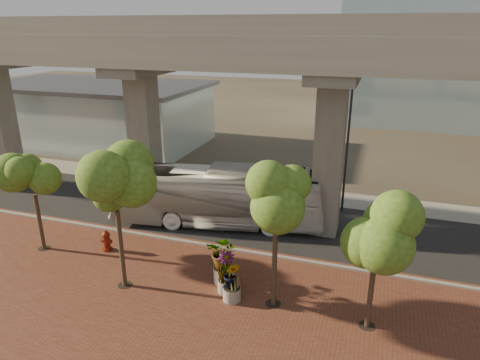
% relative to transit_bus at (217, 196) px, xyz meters
% --- Properties ---
extents(ground, '(160.00, 160.00, 0.00)m').
position_rel_transit_bus_xyz_m(ground, '(0.60, -1.09, -1.84)').
color(ground, '#352F26').
rests_on(ground, ground).
extents(brick_plaza, '(70.00, 13.00, 0.06)m').
position_rel_transit_bus_xyz_m(brick_plaza, '(0.60, -9.09, -1.81)').
color(brick_plaza, brown).
rests_on(brick_plaza, ground).
extents(asphalt_road, '(90.00, 8.00, 0.04)m').
position_rel_transit_bus_xyz_m(asphalt_road, '(0.60, 0.91, -1.82)').
color(asphalt_road, black).
rests_on(asphalt_road, ground).
extents(curb_strip, '(70.00, 0.25, 0.16)m').
position_rel_transit_bus_xyz_m(curb_strip, '(0.60, -3.09, -1.76)').
color(curb_strip, gray).
rests_on(curb_strip, ground).
extents(far_sidewalk, '(90.00, 3.00, 0.06)m').
position_rel_transit_bus_xyz_m(far_sidewalk, '(0.60, 6.41, -1.81)').
color(far_sidewalk, gray).
rests_on(far_sidewalk, ground).
extents(transit_viaduct, '(72.00, 5.60, 12.40)m').
position_rel_transit_bus_xyz_m(transit_viaduct, '(0.60, 0.91, 5.45)').
color(transit_viaduct, gray).
rests_on(transit_viaduct, ground).
extents(station_pavilion, '(23.00, 13.00, 6.30)m').
position_rel_transit_bus_xyz_m(station_pavilion, '(-19.40, 14.91, 1.38)').
color(station_pavilion, silver).
rests_on(station_pavilion, ground).
extents(transit_bus, '(13.53, 5.40, 3.68)m').
position_rel_transit_bus_xyz_m(transit_bus, '(0.00, 0.00, 0.00)').
color(transit_bus, silver).
rests_on(transit_bus, ground).
extents(fire_hydrant, '(0.60, 0.54, 1.20)m').
position_rel_transit_bus_xyz_m(fire_hydrant, '(-4.53, -5.30, -1.20)').
color(fire_hydrant, '#67170B').
rests_on(fire_hydrant, ground).
extents(planter_front, '(2.24, 2.24, 2.47)m').
position_rel_transit_bus_xyz_m(planter_front, '(2.73, -6.19, -0.28)').
color(planter_front, '#A8A397').
rests_on(planter_front, ground).
extents(planter_right, '(1.94, 1.94, 2.07)m').
position_rel_transit_bus_xyz_m(planter_right, '(3.13, -6.94, -0.52)').
color(planter_right, '#9B998C').
rests_on(planter_right, ground).
extents(planter_left, '(1.81, 1.81, 2.00)m').
position_rel_transit_bus_xyz_m(planter_left, '(3.60, -7.48, -0.57)').
color(planter_left, '#A19E92').
rests_on(planter_left, ground).
extents(street_tree_far_west, '(3.27, 3.27, 5.72)m').
position_rel_transit_bus_xyz_m(street_tree_far_west, '(-8.04, -6.26, 2.43)').
color(street_tree_far_west, '#4D3A2C').
rests_on(street_tree_far_west, ground).
extents(street_tree_near_west, '(3.85, 3.85, 6.79)m').
position_rel_transit_bus_xyz_m(street_tree_near_west, '(-1.69, -8.00, 3.24)').
color(street_tree_near_west, '#4D3A2C').
rests_on(street_tree_near_west, ground).
extents(street_tree_near_east, '(3.48, 3.48, 6.71)m').
position_rel_transit_bus_xyz_m(street_tree_near_east, '(5.48, -7.18, 3.32)').
color(street_tree_near_east, '#4D3A2C').
rests_on(street_tree_near_east, ground).
extents(street_tree_far_east, '(3.71, 3.71, 6.25)m').
position_rel_transit_bus_xyz_m(street_tree_far_east, '(9.56, -7.42, 2.76)').
color(street_tree_far_east, '#4D3A2C').
rests_on(street_tree_far_east, ground).
extents(streetlamp_west, '(0.40, 1.16, 8.04)m').
position_rel_transit_bus_xyz_m(streetlamp_west, '(-8.86, 5.89, 2.86)').
color(streetlamp_west, '#2E2E33').
rests_on(streetlamp_west, ground).
extents(streetlamp_east, '(0.44, 1.28, 8.84)m').
position_rel_transit_bus_xyz_m(streetlamp_east, '(7.36, 4.28, 3.32)').
color(streetlamp_east, '#2B2B30').
rests_on(streetlamp_east, ground).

